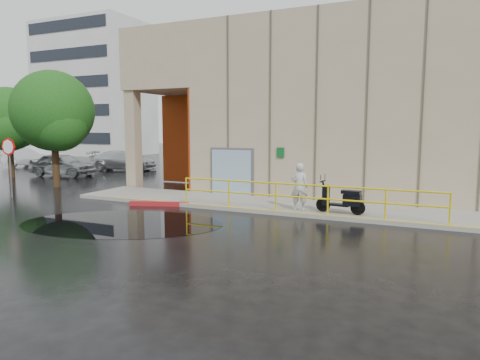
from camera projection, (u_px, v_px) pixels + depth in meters
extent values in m
plane|color=black|center=(149.00, 224.00, 14.12)|extent=(120.00, 120.00, 0.00)
cube|color=gray|center=(304.00, 208.00, 16.54)|extent=(20.00, 3.00, 0.15)
cube|color=tan|center=(381.00, 110.00, 21.12)|extent=(16.00, 10.00, 8.00)
cube|color=tan|center=(204.00, 70.00, 24.90)|extent=(4.00, 10.00, 3.00)
cube|color=tan|center=(134.00, 140.00, 21.89)|extent=(0.60, 0.60, 5.00)
cube|color=#9C320E|center=(192.00, 139.00, 24.04)|extent=(3.80, 0.15, 4.90)
cube|color=#9C320E|center=(207.00, 141.00, 21.66)|extent=(0.10, 3.50, 4.90)
cube|color=#98B8D0|center=(231.00, 172.00, 19.21)|extent=(1.90, 0.10, 2.00)
cube|color=slate|center=(232.00, 172.00, 19.28)|extent=(2.10, 0.06, 2.20)
cube|color=#0B5020|center=(280.00, 152.00, 18.21)|extent=(0.32, 0.04, 0.42)
cylinder|color=yellow|center=(301.00, 185.00, 15.09)|extent=(9.50, 0.06, 0.06)
cylinder|color=yellow|center=(301.00, 197.00, 15.14)|extent=(9.50, 0.06, 0.06)
cube|color=beige|center=(95.00, 90.00, 49.97)|extent=(12.00, 8.00, 15.00)
imported|color=silver|center=(299.00, 187.00, 15.50)|extent=(0.66, 0.45, 1.75)
cylinder|color=black|center=(323.00, 205.00, 15.37)|extent=(0.51, 0.15, 0.50)
cylinder|color=black|center=(358.00, 208.00, 14.75)|extent=(0.51, 0.15, 0.50)
cylinder|color=slate|center=(11.00, 171.00, 19.37)|extent=(0.07, 0.07, 2.35)
cylinder|color=#C70804|center=(8.00, 147.00, 19.21)|extent=(0.81, 0.09, 0.81)
cylinder|color=white|center=(8.00, 147.00, 19.19)|extent=(0.64, 0.05, 0.64)
cube|color=maroon|center=(159.00, 204.00, 17.29)|extent=(2.33, 0.94, 0.18)
cube|color=black|center=(122.00, 223.00, 14.19)|extent=(7.73, 6.02, 0.01)
imported|color=#B4B7BD|center=(63.00, 165.00, 27.83)|extent=(4.59, 2.25, 1.51)
imported|color=silver|center=(36.00, 157.00, 34.04)|extent=(5.26, 2.69, 1.65)
imported|color=silver|center=(123.00, 160.00, 31.76)|extent=(5.32, 3.50, 1.43)
cylinder|color=black|center=(56.00, 161.00, 22.68)|extent=(0.36, 0.36, 2.76)
sphere|color=#124A10|center=(53.00, 111.00, 22.35)|extent=(4.20, 4.20, 4.20)
sphere|color=#124A10|center=(59.00, 123.00, 22.02)|extent=(2.94, 2.94, 2.94)
cylinder|color=black|center=(11.00, 158.00, 27.02)|extent=(0.36, 0.36, 2.49)
sphere|color=#216218|center=(8.00, 119.00, 26.72)|extent=(3.96, 3.96, 3.96)
sphere|color=#216218|center=(8.00, 129.00, 26.12)|extent=(2.77, 2.77, 2.77)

